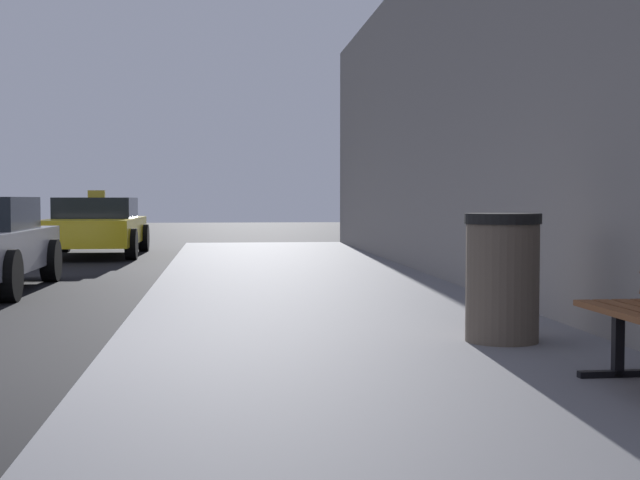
# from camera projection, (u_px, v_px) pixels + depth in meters

# --- Properties ---
(sidewalk) EXTENTS (4.00, 32.00, 0.15)m
(sidewalk) POSITION_uv_depth(u_px,v_px,m) (383.00, 365.00, 6.23)
(sidewalk) COLOR slate
(sidewalk) RESTS_ON ground_plane
(trash_bin) EXTENTS (0.59, 0.59, 0.98)m
(trash_bin) POSITION_uv_depth(u_px,v_px,m) (502.00, 277.00, 6.76)
(trash_bin) COLOR brown
(trash_bin) RESTS_ON sidewalk
(car_yellow) EXTENTS (2.05, 4.50, 1.43)m
(car_yellow) POSITION_uv_depth(u_px,v_px,m) (96.00, 226.00, 19.30)
(car_yellow) COLOR yellow
(car_yellow) RESTS_ON ground_plane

